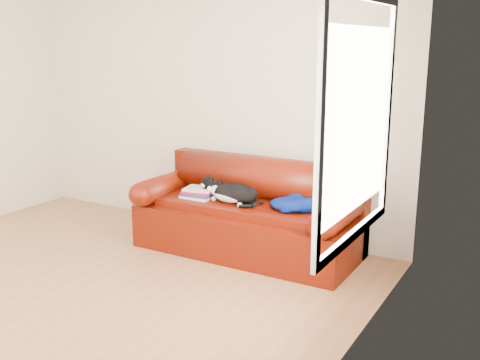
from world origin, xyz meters
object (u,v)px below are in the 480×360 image
object	(u,v)px
sofa_base	(248,228)
book_stack	(199,193)
blanket	(293,204)
cat	(233,193)

from	to	relation	value
sofa_base	book_stack	distance (m)	0.58
book_stack	blanket	distance (m)	0.96
sofa_base	book_stack	bearing A→B (deg)	-165.53
book_stack	cat	bearing A→B (deg)	2.34
blanket	cat	bearing A→B (deg)	-173.65
sofa_base	blanket	size ratio (longest dim) A/B	4.05
book_stack	cat	distance (m)	0.38
blanket	sofa_base	bearing A→B (deg)	175.04
cat	book_stack	bearing A→B (deg)	-174.56
sofa_base	book_stack	world-z (taller)	book_stack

